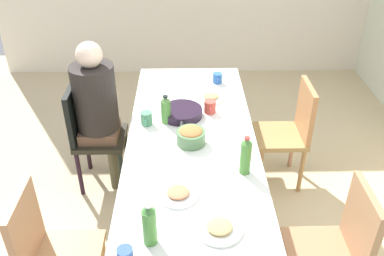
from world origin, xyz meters
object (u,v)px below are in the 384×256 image
Objects in this scene: plate_2 at (178,194)px; bottle_0 at (149,225)px; chair_2 at (290,129)px; cup_2 at (210,107)px; cup_3 at (125,255)px; chair_0 at (337,246)px; chair_3 at (90,131)px; dining_table at (192,157)px; plate_1 at (211,97)px; bottle_2 at (166,110)px; chair_1 at (49,250)px; cup_0 at (217,78)px; plate_0 at (219,228)px; bowl_0 at (191,136)px; person_3 at (97,104)px; bottle_1 at (246,156)px; serving_pan at (182,113)px; cup_1 at (146,118)px.

plate_2 is 0.94× the size of bottle_0.
chair_2 is 7.41× the size of cup_2.
chair_0 is at bearing 104.72° from cup_3.
cup_2 is at bearing 80.23° from chair_3.
dining_table is 0.85m from bottle_0.
plate_1 is 0.49m from bottle_2.
chair_1 is 0.64m from cup_3.
chair_1 is 7.99× the size of cup_0.
plate_0 is 1.26× the size of bowl_0.
chair_3 is at bearing -162.43° from cup_3.
person_3 is 0.63m from bottle_2.
chair_2 is at bearing 103.77° from cup_2.
cup_2 is (0.16, 0.86, 0.06)m from person_3.
chair_1 is (0.61, -0.81, -0.18)m from dining_table.
chair_2 is 4.33× the size of plate_1.
chair_1 is 0.98m from plate_0.
person_3 is 5.49× the size of plate_2.
dining_table is 1.03m from chair_2.
bottle_0 is at bearing 19.66° from person_3.
bottle_2 is (0.29, -0.99, 0.36)m from chair_2.
plate_1 is 0.29m from cup_0.
plate_0 is at bearing 9.68° from dining_table.
bottle_1 reaches higher than plate_0.
chair_3 is 1.03m from bowl_0.
chair_1 is at bearing -41.96° from cup_2.
chair_1 reaches higher than cup_0.
serving_pan is (0.22, 0.74, 0.29)m from chair_3.
cup_0 is at bearing 146.59° from bottle_2.
chair_1 is at bearing -4.13° from person_3.
plate_0 is at bearing 82.96° from chair_1.
cup_2 is 1.30m from bottle_0.
bottle_1 is 1.18× the size of bottle_2.
cup_1 is 0.54× the size of bottle_2.
cup_3 is at bearing 14.49° from person_3.
bottle_1 is (-0.35, 1.12, 0.38)m from chair_1.
bottle_1 reaches higher than plate_1.
bowl_0 reaches higher than serving_pan.
plate_1 is at bearing 164.44° from bowl_0.
chair_0 is 1.88× the size of serving_pan.
person_3 is 11.22× the size of cup_0.
bottle_2 is (-0.78, -0.09, 0.09)m from plate_2.
chair_0 is 3.57× the size of bottle_1.
bottle_1 reaches higher than bottle_2.
dining_table is 5.12× the size of serving_pan.
chair_0 is 1.00× the size of chair_3.
chair_2 reaches higher than cup_0.
bottle_0 is (0.85, -0.21, 0.06)m from bowl_0.
plate_1 is 0.63m from bowl_0.
cup_1 is at bearing -67.37° from serving_pan.
bottle_2 is (-0.27, -0.17, 0.04)m from bowl_0.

